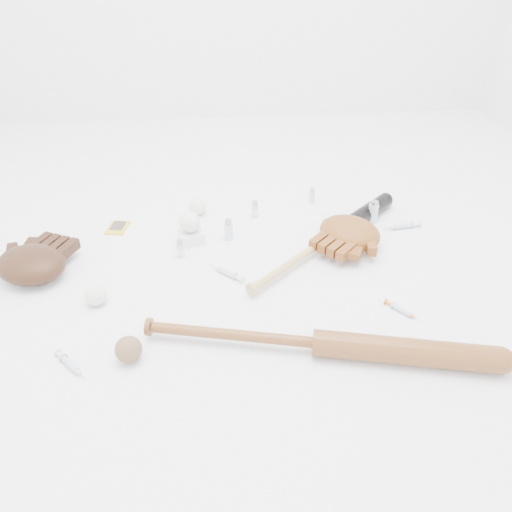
{
  "coord_description": "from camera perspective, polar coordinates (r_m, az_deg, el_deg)",
  "views": [
    {
      "loc": [
        -0.08,
        -1.3,
        0.97
      ],
      "look_at": [
        0.04,
        0.0,
        0.06
      ],
      "focal_mm": 35.0,
      "sensor_mm": 36.0,
      "label": 1
    }
  ],
  "objects": [
    {
      "name": "baseball_upper",
      "position": [
        1.94,
        -6.73,
        5.66
      ],
      "size": [
        0.07,
        0.07,
        0.07
      ],
      "primitive_type": "sphere",
      "color": "white",
      "rests_on": "ground"
    },
    {
      "name": "baseball_aged",
      "position": [
        1.35,
        -14.37,
        -10.3
      ],
      "size": [
        0.07,
        0.07,
        0.07
      ],
      "primitive_type": "sphere",
      "color": "brown",
      "rests_on": "ground"
    },
    {
      "name": "baseball_mid",
      "position": [
        1.56,
        -17.86,
        -4.26
      ],
      "size": [
        0.07,
        0.07,
        0.07
      ],
      "primitive_type": "sphere",
      "color": "white",
      "rests_on": "ground"
    },
    {
      "name": "baseball_on_pedestal",
      "position": [
        1.75,
        -7.55,
        3.88
      ],
      "size": [
        0.07,
        0.07,
        0.07
      ],
      "primitive_type": "sphere",
      "color": "white",
      "rests_on": "pedestal"
    },
    {
      "name": "vial_0",
      "position": [
        1.91,
        -0.13,
        5.38
      ],
      "size": [
        0.03,
        0.03,
        0.07
      ],
      "primitive_type": "cylinder",
      "color": "silver",
      "rests_on": "ground"
    },
    {
      "name": "syringe_4",
      "position": [
        1.92,
        16.45,
        3.29
      ],
      "size": [
        0.17,
        0.05,
        0.02
      ],
      "primitive_type": null,
      "rotation": [
        0.0,
        0.0,
        3.27
      ],
      "color": "#ADBCC6",
      "rests_on": "ground"
    },
    {
      "name": "syringe_5",
      "position": [
        1.4,
        -20.48,
        -11.54
      ],
      "size": [
        0.12,
        0.13,
        0.02
      ],
      "primitive_type": null,
      "rotation": [
        0.0,
        0.0,
        -0.83
      ],
      "color": "#ADBCC6",
      "rests_on": "ground"
    },
    {
      "name": "bat_dark",
      "position": [
        1.75,
        8.09,
        1.92
      ],
      "size": [
        0.65,
        0.59,
        0.06
      ],
      "primitive_type": null,
      "rotation": [
        0.0,
        0.0,
        0.73
      ],
      "color": "black",
      "rests_on": "ground"
    },
    {
      "name": "glove_dark",
      "position": [
        1.73,
        -24.32,
        -0.82
      ],
      "size": [
        0.36,
        0.36,
        0.1
      ],
      "primitive_type": null,
      "rotation": [
        0.0,
        0.0,
        -0.44
      ],
      "color": "black",
      "rests_on": "ground"
    },
    {
      "name": "trading_card",
      "position": [
        1.92,
        -15.53,
        3.13
      ],
      "size": [
        0.09,
        0.11,
        0.01
      ],
      "primitive_type": "cube",
      "rotation": [
        0.0,
        0.0,
        -0.19
      ],
      "color": "gold",
      "rests_on": "ground"
    },
    {
      "name": "bat_wood",
      "position": [
        1.34,
        6.97,
        -9.82
      ],
      "size": [
        0.97,
        0.29,
        0.07
      ],
      "primitive_type": null,
      "rotation": [
        0.0,
        0.0,
        -0.23
      ],
      "color": "brown",
      "rests_on": "ground"
    },
    {
      "name": "syringe_1",
      "position": [
        1.61,
        -3.36,
        -1.9
      ],
      "size": [
        0.13,
        0.13,
        0.02
      ],
      "primitive_type": null,
      "rotation": [
        0.0,
        0.0,
        2.39
      ],
      "color": "#ADBCC6",
      "rests_on": "ground"
    },
    {
      "name": "vial_1",
      "position": [
        2.02,
        6.41,
        6.87
      ],
      "size": [
        0.02,
        0.02,
        0.06
      ],
      "primitive_type": "cylinder",
      "color": "silver",
      "rests_on": "ground"
    },
    {
      "name": "glove_tan",
      "position": [
        1.77,
        10.65,
        2.69
      ],
      "size": [
        0.37,
        0.37,
        0.09
      ],
      "primitive_type": null,
      "rotation": [
        0.0,
        0.0,
        2.36
      ],
      "color": "brown",
      "rests_on": "ground"
    },
    {
      "name": "vial_3",
      "position": [
        1.92,
        13.24,
        4.97
      ],
      "size": [
        0.04,
        0.04,
        0.09
      ],
      "primitive_type": "cylinder",
      "color": "silver",
      "rests_on": "ground"
    },
    {
      "name": "syringe_3",
      "position": [
        1.53,
        16.33,
        -5.97
      ],
      "size": [
        0.1,
        0.12,
        0.02
      ],
      "primitive_type": null,
      "rotation": [
        0.0,
        0.0,
        -0.89
      ],
      "color": "#ADBCC6",
      "rests_on": "ground"
    },
    {
      "name": "vial_4",
      "position": [
        1.7,
        -8.66,
        0.84
      ],
      "size": [
        0.03,
        0.03,
        0.06
      ],
      "primitive_type": "cylinder",
      "color": "silver",
      "rests_on": "ground"
    },
    {
      "name": "vial_2",
      "position": [
        1.77,
        -3.16,
        3.03
      ],
      "size": [
        0.03,
        0.03,
        0.08
      ],
      "primitive_type": "cylinder",
      "color": "silver",
      "rests_on": "ground"
    },
    {
      "name": "pedestal",
      "position": [
        1.78,
        -7.41,
        2.25
      ],
      "size": [
        0.1,
        0.1,
        0.04
      ],
      "primitive_type": "cube",
      "rotation": [
        0.0,
        0.0,
        0.3
      ],
      "color": "white",
      "rests_on": "ground"
    },
    {
      "name": "baseball_left",
      "position": [
        1.78,
        -24.69,
        -0.56
      ],
      "size": [
        0.07,
        0.07,
        0.07
      ],
      "primitive_type": "sphere",
      "color": "white",
      "rests_on": "ground"
    },
    {
      "name": "syringe_2",
      "position": [
        1.88,
        7.83,
        3.61
      ],
      "size": [
        0.05,
        0.15,
        0.02
      ],
      "primitive_type": null,
      "rotation": [
        0.0,
        0.0,
        1.4
      ],
      "color": "#ADBCC6",
      "rests_on": "ground"
    }
  ]
}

